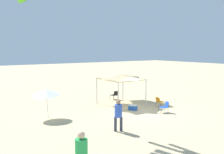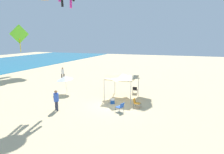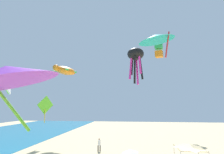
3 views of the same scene
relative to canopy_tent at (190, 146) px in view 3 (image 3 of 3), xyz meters
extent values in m
cylinder|color=#B7B7BC|center=(1.59, 1.35, -1.29)|extent=(0.07, 0.07, 2.13)
cube|color=#D1B784|center=(0.00, 0.00, -0.17)|extent=(3.26, 2.86, 0.10)
pyramid|color=#D1B784|center=(0.00, 0.00, 0.06)|extent=(3.19, 2.81, 0.37)
cone|color=white|center=(-0.55, 6.61, -0.57)|extent=(1.88, 1.87, 0.69)
cylinder|color=black|center=(6.33, 11.29, -1.93)|extent=(0.17, 0.17, 0.85)
cylinder|color=black|center=(6.14, 11.56, -1.93)|extent=(0.17, 0.17, 0.85)
cylinder|color=white|center=(6.23, 11.42, -1.13)|extent=(0.44, 0.44, 0.74)
sphere|color=tan|center=(6.23, 11.42, -0.63)|extent=(0.28, 0.28, 0.28)
cone|color=teal|center=(-7.09, 4.18, 10.00)|extent=(4.13, 4.15, 1.05)
cylinder|color=red|center=(-8.09, 3.50, 9.02)|extent=(0.43, 0.56, 2.16)
cube|color=white|center=(1.61, 24.32, 7.42)|extent=(3.93, 2.10, 2.55)
cube|color=#66D82D|center=(1.61, 24.32, 6.88)|extent=(3.01, 1.38, 1.43)
cube|color=#66D82D|center=(9.03, 22.05, 4.63)|extent=(3.13, 1.47, 3.41)
cylinder|color=yellow|center=(9.03, 22.05, 2.66)|extent=(0.12, 0.12, 2.42)
ellipsoid|color=orange|center=(13.43, 20.38, 11.95)|extent=(6.02, 5.60, 2.57)
sphere|color=orange|center=(10.94, 21.41, 12.08)|extent=(1.21, 1.21, 1.21)
ellipsoid|color=green|center=(11.52, 19.28, 11.75)|extent=(2.02, 1.29, 0.27)
ellipsoid|color=green|center=(12.85, 22.51, 11.75)|extent=(1.54, 2.02, 0.27)
ellipsoid|color=green|center=(14.41, 18.53, 11.75)|extent=(2.02, 1.29, 0.27)
ellipsoid|color=green|center=(15.43, 21.02, 11.75)|extent=(1.54, 2.02, 0.27)
cube|color=green|center=(13.38, 0.61, 16.63)|extent=(1.87, 1.84, 1.32)
cube|color=orange|center=(13.38, 0.61, 14.89)|extent=(1.87, 1.84, 1.32)
ellipsoid|color=black|center=(-0.90, 5.73, 10.60)|extent=(1.98, 1.98, 1.45)
cylinder|color=black|center=(-0.45, 6.18, 9.15)|extent=(0.38, 0.38, 2.12)
cylinder|color=#E02D9E|center=(-1.07, 6.34, 8.85)|extent=(0.31, 0.49, 2.70)
cylinder|color=black|center=(-1.52, 5.89, 8.56)|extent=(0.55, 0.31, 3.28)
cylinder|color=#E02D9E|center=(-1.35, 5.27, 9.15)|extent=(0.38, 0.38, 2.12)
cylinder|color=black|center=(-0.73, 5.11, 8.85)|extent=(0.31, 0.49, 2.70)
cylinder|color=#E02D9E|center=(-0.28, 5.56, 8.56)|extent=(0.55, 0.31, 3.28)
cone|color=purple|center=(-14.34, 11.42, 5.68)|extent=(5.52, 5.55, 1.76)
cylinder|color=#66D82D|center=(-12.90, 12.21, 4.33)|extent=(1.07, 1.79, 2.46)
camera|label=1|loc=(-17.14, 12.78, 2.33)|focal=41.99mm
camera|label=2|loc=(-19.19, -5.81, 3.78)|focal=31.58mm
camera|label=3|loc=(-20.75, 6.24, 4.36)|focal=27.18mm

